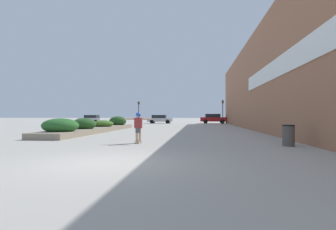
% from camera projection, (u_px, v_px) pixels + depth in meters
% --- Properties ---
extents(ground_plane, '(300.00, 300.00, 0.00)m').
position_uv_depth(ground_plane, '(103.00, 163.00, 7.35)').
color(ground_plane, '#ADA89E').
extents(building_wall_right, '(0.67, 47.87, 8.76)m').
position_uv_depth(building_wall_right, '(258.00, 81.00, 22.73)').
color(building_wall_right, '#9E6647').
rests_on(building_wall_right, ground_plane).
extents(planter_box, '(2.27, 15.32, 1.27)m').
position_uv_depth(planter_box, '(94.00, 127.00, 21.40)').
color(planter_box, gray).
rests_on(planter_box, ground_plane).
extents(skateboard, '(0.24, 0.64, 0.09)m').
position_uv_depth(skateboard, '(138.00, 142.00, 12.70)').
color(skateboard, olive).
rests_on(skateboard, ground_plane).
extents(skateboarder, '(1.31, 0.24, 1.40)m').
position_uv_depth(skateboarder, '(138.00, 124.00, 12.70)').
color(skateboarder, tan).
rests_on(skateboarder, skateboard).
extents(trash_bin, '(0.53, 0.53, 0.93)m').
position_uv_depth(trash_bin, '(288.00, 135.00, 11.42)').
color(trash_bin, '#514C47').
rests_on(trash_bin, ground_plane).
extents(car_leftmost, '(4.68, 1.88, 1.44)m').
position_uv_depth(car_leftmost, '(282.00, 119.00, 42.93)').
color(car_leftmost, slate).
rests_on(car_leftmost, ground_plane).
extents(car_center_left, '(4.61, 1.94, 1.65)m').
position_uv_depth(car_center_left, '(213.00, 118.00, 45.30)').
color(car_center_left, maroon).
rests_on(car_center_left, ground_plane).
extents(car_center_right, '(4.43, 1.85, 1.46)m').
position_uv_depth(car_center_right, '(160.00, 119.00, 45.68)').
color(car_center_right, '#BCBCC1').
rests_on(car_center_right, ground_plane).
extents(car_rightmost, '(4.01, 1.96, 1.45)m').
position_uv_depth(car_rightmost, '(91.00, 119.00, 45.89)').
color(car_rightmost, '#BCBCC1').
rests_on(car_rightmost, ground_plane).
extents(traffic_light_left, '(0.28, 0.30, 3.57)m').
position_uv_depth(traffic_light_left, '(139.00, 109.00, 41.43)').
color(traffic_light_left, black).
rests_on(traffic_light_left, ground_plane).
extents(traffic_light_right, '(0.28, 0.30, 3.67)m').
position_uv_depth(traffic_light_right, '(223.00, 108.00, 39.50)').
color(traffic_light_right, black).
rests_on(traffic_light_right, ground_plane).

